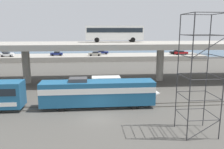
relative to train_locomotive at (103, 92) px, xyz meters
The scene contains 17 objects.
ground_plane 4.65m from the train_locomotive, 102.83° to the right, with size 260.00×260.00×0.00m, color #4C4944.
rail_strip_near 2.43m from the train_locomotive, 141.18° to the right, with size 110.00×0.12×0.12m, color #59544C.
rail_strip_far 2.43m from the train_locomotive, 141.18° to the left, with size 110.00×0.12×0.12m, color #59544C.
train_locomotive is the anchor object (origin of this frame).
highway_overpass 16.80m from the train_locomotive, 93.26° to the left, with size 96.00×12.74×7.95m.
transit_bus_on_overpass 20.12m from the train_locomotive, 79.75° to the left, with size 12.00×2.68×3.40m.
service_truck_west 5.89m from the train_locomotive, 91.47° to the left, with size 6.80×2.46×3.04m.
scaffolding_tower 13.44m from the train_locomotive, 44.55° to the right, with size 3.34×3.34×12.10m.
pier_parking_lot 51.03m from the train_locomotive, 91.02° to the left, with size 77.94×12.61×1.69m, color #9E998E.
parked_car_0 51.65m from the train_locomotive, 105.15° to the left, with size 4.08×1.99×1.50m.
parked_car_1 57.51m from the train_locomotive, 58.14° to the left, with size 4.55×1.86×1.50m.
parked_car_2 58.98m from the train_locomotive, 59.99° to the left, with size 4.55×1.84×1.50m.
parked_car_3 53.52m from the train_locomotive, 87.60° to the left, with size 4.59×1.95×1.50m.
parked_car_4 59.33m from the train_locomotive, 121.10° to the left, with size 4.48×1.85×1.50m.
parked_car_5 56.43m from the train_locomotive, 121.47° to the left, with size 4.29×1.84×1.50m.
parked_car_6 48.38m from the train_locomotive, 90.44° to the left, with size 4.35×1.96×1.50m.
harbor_water 74.04m from the train_locomotive, 90.71° to the left, with size 140.00×36.00×0.01m, color #385B7A.
Camera 1 is at (-0.64, -26.23, 10.55)m, focal length 36.67 mm.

